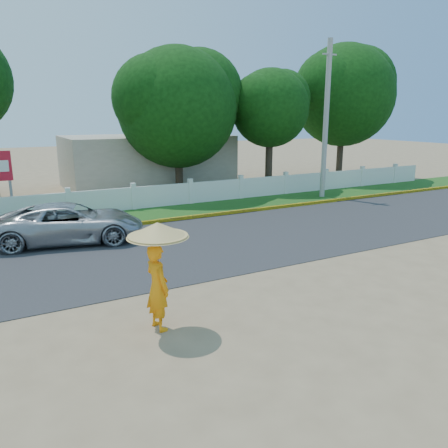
{
  "coord_description": "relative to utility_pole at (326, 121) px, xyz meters",
  "views": [
    {
      "loc": [
        -5.99,
        -9.1,
        4.45
      ],
      "look_at": [
        0.0,
        2.0,
        1.3
      ],
      "focal_mm": 35.0,
      "sensor_mm": 36.0,
      "label": 1
    }
  ],
  "objects": [
    {
      "name": "ground",
      "position": [
        -10.29,
        -9.52,
        -4.16
      ],
      "size": [
        120.0,
        120.0,
        0.0
      ],
      "primitive_type": "plane",
      "color": "#9E8460",
      "rests_on": "ground"
    },
    {
      "name": "road",
      "position": [
        -10.29,
        -5.02,
        -4.15
      ],
      "size": [
        60.0,
        7.0,
        0.02
      ],
      "primitive_type": "cube",
      "color": "#38383A",
      "rests_on": "ground"
    },
    {
      "name": "grass_verge",
      "position": [
        -10.29,
        0.23,
        -4.15
      ],
      "size": [
        60.0,
        3.5,
        0.03
      ],
      "primitive_type": "cube",
      "color": "#2D601E",
      "rests_on": "ground"
    },
    {
      "name": "curb",
      "position": [
        -10.29,
        -1.47,
        -4.08
      ],
      "size": [
        40.0,
        0.18,
        0.16
      ],
      "primitive_type": "cube",
      "color": "yellow",
      "rests_on": "ground"
    },
    {
      "name": "fence",
      "position": [
        -10.29,
        1.68,
        -3.61
      ],
      "size": [
        40.0,
        0.1,
        1.1
      ],
      "primitive_type": "cube",
      "color": "silver",
      "rests_on": "ground"
    },
    {
      "name": "building_near",
      "position": [
        -7.29,
        8.48,
        -2.56
      ],
      "size": [
        10.0,
        6.0,
        3.2
      ],
      "primitive_type": "cube",
      "color": "#B7AD99",
      "rests_on": "ground"
    },
    {
      "name": "utility_pole",
      "position": [
        0.0,
        0.0,
        0.0
      ],
      "size": [
        0.28,
        0.28,
        8.33
      ],
      "primitive_type": "cylinder",
      "color": "#9A9A97",
      "rests_on": "ground"
    },
    {
      "name": "vehicle",
      "position": [
        -13.93,
        -2.67,
        -3.46
      ],
      "size": [
        5.48,
        3.4,
        1.42
      ],
      "primitive_type": "imported",
      "rotation": [
        0.0,
        0.0,
        1.35
      ],
      "color": "#AAADB2",
      "rests_on": "ground"
    },
    {
      "name": "monk_with_parasol",
      "position": [
        -13.42,
        -10.41,
        -2.64
      ],
      "size": [
        1.29,
        1.29,
        2.34
      ],
      "color": "orange",
      "rests_on": "ground"
    },
    {
      "name": "tree_row",
      "position": [
        -7.11,
        4.78,
        0.98
      ],
      "size": [
        37.36,
        7.15,
        9.25
      ],
      "color": "#473828",
      "rests_on": "ground"
    }
  ]
}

